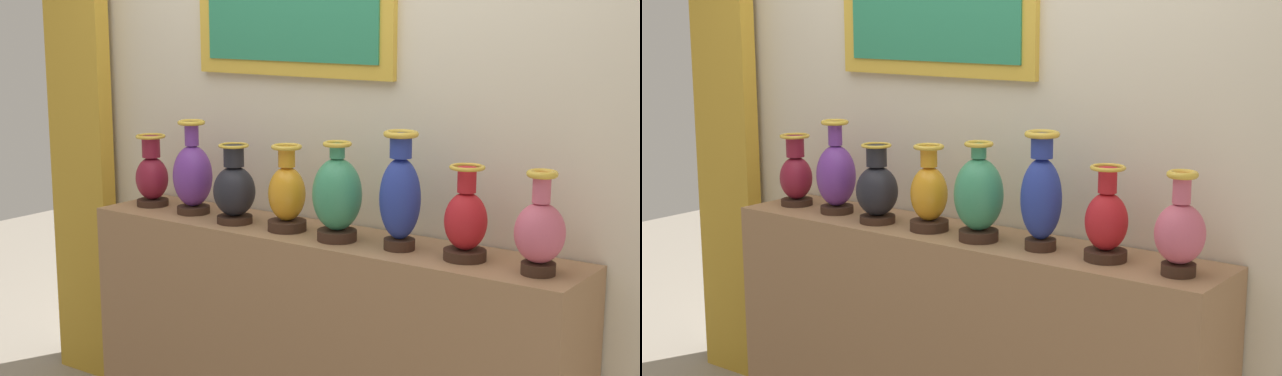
# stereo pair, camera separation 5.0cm
# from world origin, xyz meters

# --- Properties ---
(display_shelf) EXTENTS (2.12, 0.39, 0.96)m
(display_shelf) POSITION_xyz_m (0.00, 0.00, 0.48)
(display_shelf) COLOR #99704C
(display_shelf) RESTS_ON ground_plane
(back_wall) EXTENTS (3.64, 0.14, 2.95)m
(back_wall) POSITION_xyz_m (-0.01, 0.25, 1.48)
(back_wall) COLOR beige
(back_wall) RESTS_ON ground_plane
(curtain_gold) EXTENTS (0.37, 0.08, 2.74)m
(curtain_gold) POSITION_xyz_m (-1.53, 0.13, 1.37)
(curtain_gold) COLOR gold
(curtain_gold) RESTS_ON ground_plane
(vase_burgundy) EXTENTS (0.14, 0.14, 0.31)m
(vase_burgundy) POSITION_xyz_m (-0.90, -0.01, 1.09)
(vase_burgundy) COLOR #382319
(vase_burgundy) RESTS_ON display_shelf
(vase_violet) EXTENTS (0.17, 0.17, 0.40)m
(vase_violet) POSITION_xyz_m (-0.65, -0.02, 1.12)
(vase_violet) COLOR #382319
(vase_violet) RESTS_ON display_shelf
(vase_onyx) EXTENTS (0.17, 0.17, 0.32)m
(vase_onyx) POSITION_xyz_m (-0.39, -0.05, 1.10)
(vase_onyx) COLOR #382319
(vase_onyx) RESTS_ON display_shelf
(vase_amber) EXTENTS (0.15, 0.15, 0.34)m
(vase_amber) POSITION_xyz_m (-0.13, -0.04, 1.10)
(vase_amber) COLOR #382319
(vase_amber) RESTS_ON display_shelf
(vase_jade) EXTENTS (0.19, 0.19, 0.37)m
(vase_jade) POSITION_xyz_m (0.12, -0.05, 1.13)
(vase_jade) COLOR #382319
(vase_jade) RESTS_ON display_shelf
(vase_cobalt) EXTENTS (0.15, 0.15, 0.43)m
(vase_cobalt) POSITION_xyz_m (0.38, -0.03, 1.16)
(vase_cobalt) COLOR #382319
(vase_cobalt) RESTS_ON display_shelf
(vase_crimson) EXTENTS (0.15, 0.15, 0.33)m
(vase_crimson) POSITION_xyz_m (0.63, -0.02, 1.09)
(vase_crimson) COLOR #382319
(vase_crimson) RESTS_ON display_shelf
(vase_rose) EXTENTS (0.17, 0.17, 0.35)m
(vase_rose) POSITION_xyz_m (0.91, -0.04, 1.10)
(vase_rose) COLOR #382319
(vase_rose) RESTS_ON display_shelf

